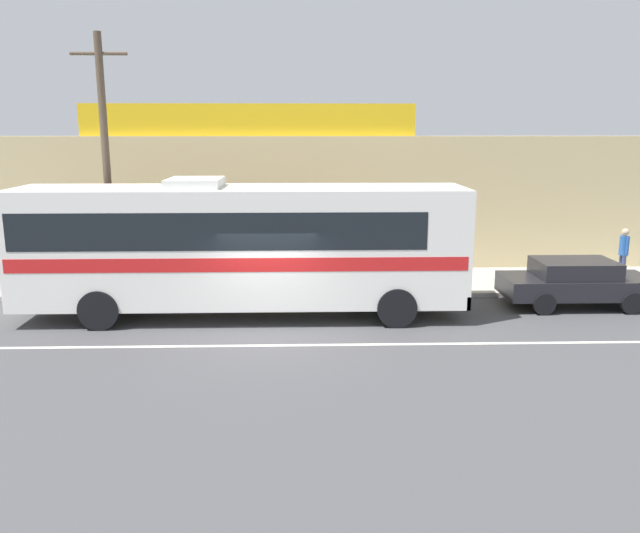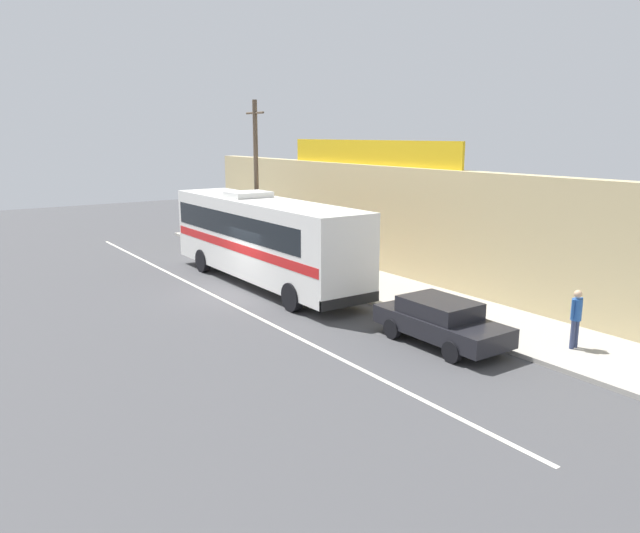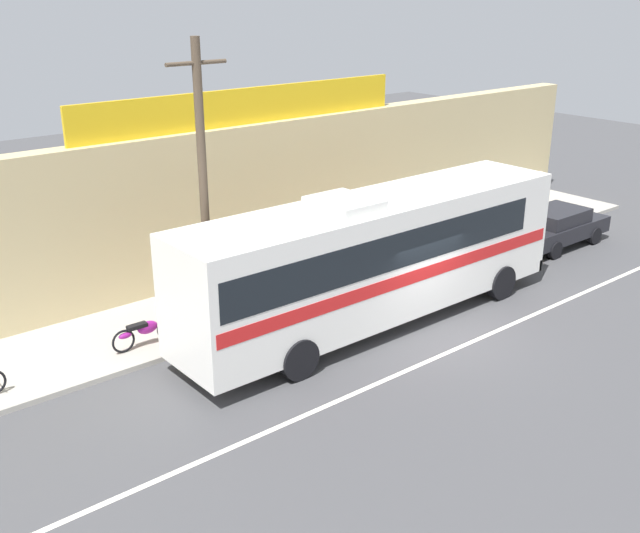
{
  "view_description": "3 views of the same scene",
  "coord_description": "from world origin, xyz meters",
  "px_view_note": "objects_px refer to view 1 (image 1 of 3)",
  "views": [
    {
      "loc": [
        0.88,
        -15.25,
        5.1
      ],
      "look_at": [
        1.4,
        2.86,
        1.12
      ],
      "focal_mm": 35.72,
      "sensor_mm": 36.0,
      "label": 1
    },
    {
      "loc": [
        20.99,
        -10.41,
        6.17
      ],
      "look_at": [
        1.72,
        2.89,
        1.05
      ],
      "focal_mm": 34.14,
      "sensor_mm": 36.0,
      "label": 2
    },
    {
      "loc": [
        -13.96,
        -11.85,
        8.8
      ],
      "look_at": [
        -2.21,
        2.36,
        1.83
      ],
      "focal_mm": 41.78,
      "sensor_mm": 36.0,
      "label": 3
    }
  ],
  "objects_px": {
    "motorcycle_black": "(66,276)",
    "pedestrian_far_left": "(624,250)",
    "intercity_bus": "(239,242)",
    "parked_car": "(576,282)",
    "utility_pole": "(106,163)"
  },
  "relations": [
    {
      "from": "intercity_bus",
      "to": "utility_pole",
      "type": "bearing_deg",
      "value": 153.7
    },
    {
      "from": "intercity_bus",
      "to": "parked_car",
      "type": "relative_size",
      "value": 2.82
    },
    {
      "from": "motorcycle_black",
      "to": "pedestrian_far_left",
      "type": "xyz_separation_m",
      "value": [
        17.96,
        0.79,
        0.58
      ]
    },
    {
      "from": "motorcycle_black",
      "to": "utility_pole",
      "type": "bearing_deg",
      "value": -17.71
    },
    {
      "from": "intercity_bus",
      "to": "parked_car",
      "type": "height_order",
      "value": "intercity_bus"
    },
    {
      "from": "motorcycle_black",
      "to": "intercity_bus",
      "type": "bearing_deg",
      "value": -23.9
    },
    {
      "from": "parked_car",
      "to": "utility_pole",
      "type": "distance_m",
      "value": 14.08
    },
    {
      "from": "utility_pole",
      "to": "intercity_bus",
      "type": "bearing_deg",
      "value": -26.3
    },
    {
      "from": "intercity_bus",
      "to": "utility_pole",
      "type": "relative_size",
      "value": 1.58
    },
    {
      "from": "pedestrian_far_left",
      "to": "utility_pole",
      "type": "bearing_deg",
      "value": -175.38
    },
    {
      "from": "motorcycle_black",
      "to": "parked_car",
      "type": "bearing_deg",
      "value": -6.95
    },
    {
      "from": "utility_pole",
      "to": "motorcycle_black",
      "type": "bearing_deg",
      "value": 162.29
    },
    {
      "from": "utility_pole",
      "to": "pedestrian_far_left",
      "type": "distance_m",
      "value": 16.62
    },
    {
      "from": "intercity_bus",
      "to": "utility_pole",
      "type": "distance_m",
      "value": 4.89
    },
    {
      "from": "intercity_bus",
      "to": "pedestrian_far_left",
      "type": "distance_m",
      "value": 12.77
    }
  ]
}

